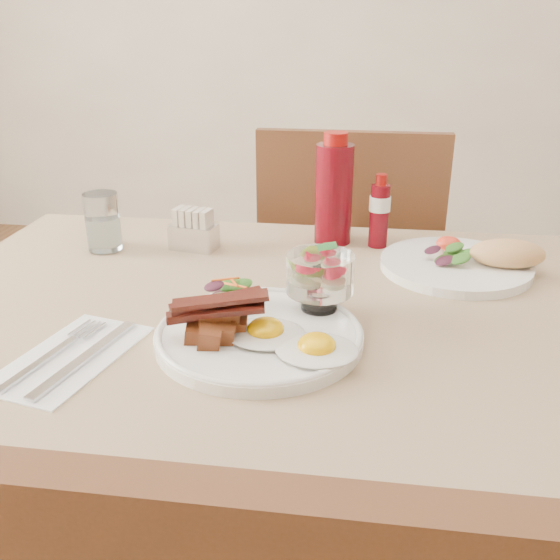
# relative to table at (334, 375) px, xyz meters

# --- Properties ---
(table) EXTENTS (1.33, 0.88, 0.75)m
(table) POSITION_rel_table_xyz_m (0.00, 0.00, 0.00)
(table) COLOR #59301C
(table) RESTS_ON ground
(chair_far) EXTENTS (0.42, 0.42, 0.93)m
(chair_far) POSITION_rel_table_xyz_m (0.00, 0.66, -0.14)
(chair_far) COLOR #59301C
(chair_far) RESTS_ON ground
(main_plate) EXTENTS (0.28, 0.28, 0.02)m
(main_plate) POSITION_rel_table_xyz_m (-0.10, -0.07, 0.10)
(main_plate) COLOR white
(main_plate) RESTS_ON table
(fried_eggs) EXTENTS (0.19, 0.14, 0.03)m
(fried_eggs) POSITION_rel_table_xyz_m (-0.05, -0.11, 0.11)
(fried_eggs) COLOR white
(fried_eggs) RESTS_ON main_plate
(bacon_potato_pile) EXTENTS (0.14, 0.09, 0.06)m
(bacon_potato_pile) POSITION_rel_table_xyz_m (-0.15, -0.10, 0.13)
(bacon_potato_pile) COLOR #652E14
(bacon_potato_pile) RESTS_ON main_plate
(side_salad) EXTENTS (0.08, 0.08, 0.04)m
(side_salad) POSITION_rel_table_xyz_m (-0.15, -0.00, 0.12)
(side_salad) COLOR #1A4A13
(side_salad) RESTS_ON main_plate
(fruit_cup) EXTENTS (0.10, 0.10, 0.10)m
(fruit_cup) POSITION_rel_table_xyz_m (-0.03, 0.01, 0.16)
(fruit_cup) COLOR white
(fruit_cup) RESTS_ON main_plate
(second_plate) EXTENTS (0.28, 0.26, 0.06)m
(second_plate) POSITION_rel_table_xyz_m (0.21, 0.23, 0.11)
(second_plate) COLOR white
(second_plate) RESTS_ON table
(ketchup_bottle) EXTENTS (0.07, 0.07, 0.21)m
(ketchup_bottle) POSITION_rel_table_xyz_m (-0.03, 0.35, 0.19)
(ketchup_bottle) COLOR #50040C
(ketchup_bottle) RESTS_ON table
(hot_sauce_bottle) EXTENTS (0.04, 0.04, 0.14)m
(hot_sauce_bottle) POSITION_rel_table_xyz_m (0.06, 0.33, 0.16)
(hot_sauce_bottle) COLOR #50040C
(hot_sauce_bottle) RESTS_ON table
(sugar_caddy) EXTENTS (0.09, 0.06, 0.08)m
(sugar_caddy) POSITION_rel_table_xyz_m (-0.28, 0.27, 0.12)
(sugar_caddy) COLOR silver
(sugar_caddy) RESTS_ON table
(water_glass) EXTENTS (0.06, 0.06, 0.11)m
(water_glass) POSITION_rel_table_xyz_m (-0.45, 0.24, 0.14)
(water_glass) COLOR white
(water_glass) RESTS_ON table
(napkin_cutlery) EXTENTS (0.16, 0.24, 0.01)m
(napkin_cutlery) POSITION_rel_table_xyz_m (-0.33, -0.15, 0.09)
(napkin_cutlery) COLOR white
(napkin_cutlery) RESTS_ON table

